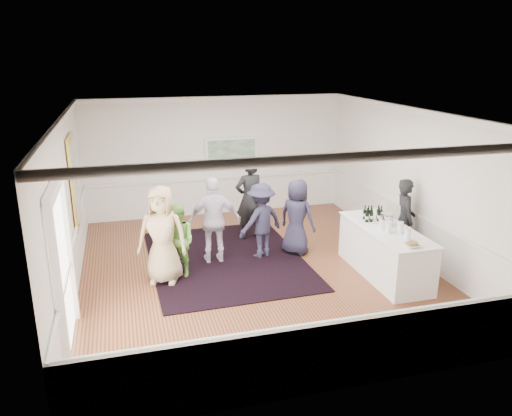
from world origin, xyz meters
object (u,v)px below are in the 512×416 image
object	(u,v)px
guest_tan	(162,235)
guest_dark_a	(261,221)
guest_green	(178,241)
serving_table	(385,251)
nut_bowl	(412,244)
guest_lilac	(214,220)
bartender	(404,220)
guest_navy	(297,217)
guest_dark_b	(249,199)
ice_bucket	(387,220)

from	to	relation	value
guest_tan	guest_dark_a	bearing A→B (deg)	36.40
guest_green	guest_dark_a	world-z (taller)	guest_dark_a
serving_table	nut_bowl	bearing A→B (deg)	-92.88
guest_lilac	bartender	bearing A→B (deg)	169.01
serving_table	guest_green	size ratio (longest dim) A/B	1.66
guest_navy	nut_bowl	world-z (taller)	guest_navy
guest_dark_b	ice_bucket	xyz separation A→B (m)	(2.16, -2.58, 0.13)
guest_lilac	guest_dark_b	world-z (taller)	guest_dark_b
guest_tan	guest_green	distance (m)	0.44
guest_dark_a	serving_table	bearing A→B (deg)	121.71
serving_table	guest_lilac	size ratio (longest dim) A/B	1.32
guest_lilac	guest_dark_a	distance (m)	1.03
bartender	guest_tan	bearing A→B (deg)	101.23
guest_navy	guest_dark_a	bearing A→B (deg)	48.09
nut_bowl	bartender	bearing A→B (deg)	62.71
serving_table	guest_dark_a	size ratio (longest dim) A/B	1.48
bartender	guest_navy	world-z (taller)	bartender
bartender	ice_bucket	distance (m)	0.86
guest_tan	guest_dark_b	size ratio (longest dim) A/B	0.99
bartender	serving_table	bearing A→B (deg)	142.40
bartender	guest_navy	distance (m)	2.28
guest_dark_b	guest_navy	world-z (taller)	guest_dark_b
guest_tan	guest_lilac	world-z (taller)	guest_tan
ice_bucket	guest_tan	bearing A→B (deg)	171.02
guest_navy	guest_dark_b	bearing A→B (deg)	-8.10
guest_tan	ice_bucket	distance (m)	4.43
guest_tan	nut_bowl	size ratio (longest dim) A/B	6.87
guest_lilac	guest_navy	size ratio (longest dim) A/B	1.10
bartender	guest_green	xyz separation A→B (m)	(-4.74, 0.43, -0.16)
guest_navy	guest_lilac	bearing A→B (deg)	49.15
bartender	ice_bucket	bearing A→B (deg)	137.53
guest_navy	nut_bowl	size ratio (longest dim) A/B	5.99
bartender	guest_lilac	distance (m)	4.03
serving_table	guest_dark_a	world-z (taller)	guest_dark_a
bartender	ice_bucket	size ratio (longest dim) A/B	6.86
guest_lilac	guest_dark_a	bearing A→B (deg)	-176.51
guest_green	guest_dark_b	distance (m)	2.55
guest_tan	ice_bucket	size ratio (longest dim) A/B	7.41
serving_table	guest_dark_b	distance (m)	3.47
guest_dark_b	guest_dark_a	bearing A→B (deg)	77.82
guest_green	guest_dark_a	bearing A→B (deg)	65.90
guest_navy	ice_bucket	xyz separation A→B (m)	(1.39, -1.40, 0.27)
guest_tan	ice_bucket	world-z (taller)	guest_tan
guest_tan	guest_navy	size ratio (longest dim) A/B	1.15
guest_lilac	guest_dark_a	world-z (taller)	guest_lilac
serving_table	guest_navy	xyz separation A→B (m)	(-1.30, 1.56, 0.34)
guest_dark_b	nut_bowl	world-z (taller)	guest_dark_b
bartender	ice_bucket	world-z (taller)	bartender
guest_dark_a	bartender	bearing A→B (deg)	140.26
guest_dark_a	guest_navy	distance (m)	0.82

